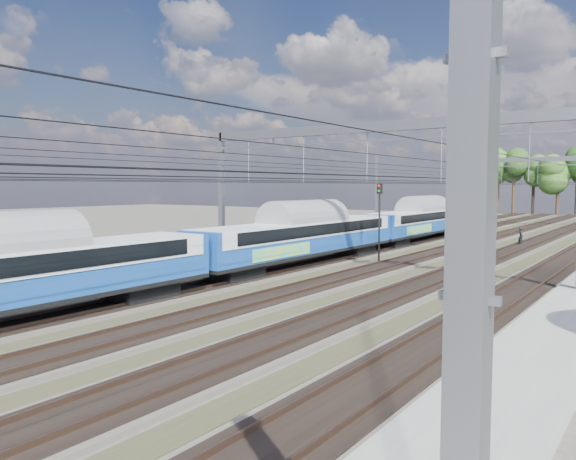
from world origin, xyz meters
The scene contains 7 objects.
track_bed centered at (0.00, 45.00, 0.10)m, with size 21.00×130.00×0.34m.
platform centered at (12.00, 20.00, 0.15)m, with size 3.00×70.00×0.30m, color gray.
catenary centered at (0.33, 52.69, 6.40)m, with size 25.65×130.00×9.00m.
poplar centered at (-14.50, 98.00, 11.89)m, with size 4.40×4.40×19.04m.
emu_train centered at (-4.50, 29.68, 2.48)m, with size 2.88×60.89×4.21m.
worker centered at (4.05, 51.35, 0.85)m, with size 0.62×0.40×1.69m, color black.
signal_near centered at (-1.04, 33.90, 3.42)m, with size 0.35×0.32×5.40m.
Camera 1 is at (15.31, 0.01, 5.25)m, focal length 35.00 mm.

